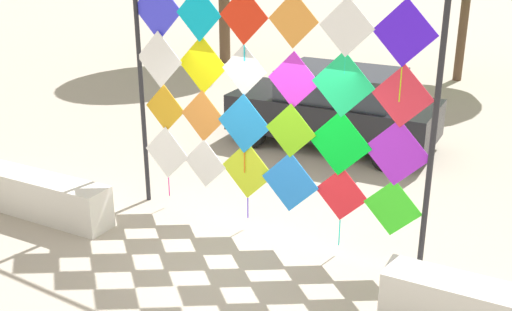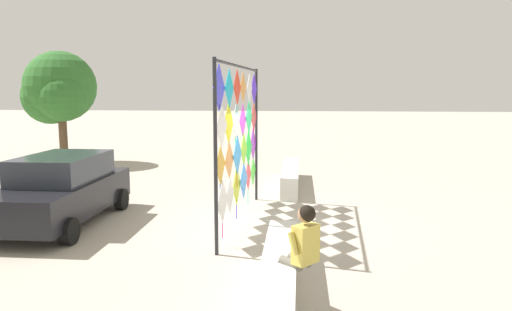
{
  "view_description": "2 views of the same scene",
  "coord_description": "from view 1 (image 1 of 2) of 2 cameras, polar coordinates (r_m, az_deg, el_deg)",
  "views": [
    {
      "loc": [
        3.52,
        -6.34,
        4.16
      ],
      "look_at": [
        -0.12,
        0.57,
        1.18
      ],
      "focal_mm": 43.12,
      "sensor_mm": 36.0,
      "label": 1
    },
    {
      "loc": [
        -10.19,
        -0.71,
        2.95
      ],
      "look_at": [
        0.61,
        0.31,
        1.45
      ],
      "focal_mm": 32.61,
      "sensor_mm": 36.0,
      "label": 2
    }
  ],
  "objects": [
    {
      "name": "ground",
      "position": [
        8.36,
        -1.09,
        -8.99
      ],
      "size": [
        120.0,
        120.0,
        0.0
      ],
      "primitive_type": "plane",
      "color": "#ADA393"
    },
    {
      "name": "kite_display_rack",
      "position": [
        8.07,
        1.01,
        5.56
      ],
      "size": [
        4.48,
        0.38,
        3.53
      ],
      "color": "#232328",
      "rests_on": "ground"
    },
    {
      "name": "parked_car",
      "position": [
        12.11,
        7.37,
        4.48
      ],
      "size": [
        3.98,
        1.93,
        1.54
      ],
      "color": "black",
      "rests_on": "ground"
    },
    {
      "name": "plaza_ledge_left",
      "position": [
        10.38,
        -22.66,
        -2.58
      ],
      "size": [
        4.13,
        0.49,
        0.63
      ],
      "primitive_type": "cube",
      "color": "silver",
      "rests_on": "ground"
    }
  ]
}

